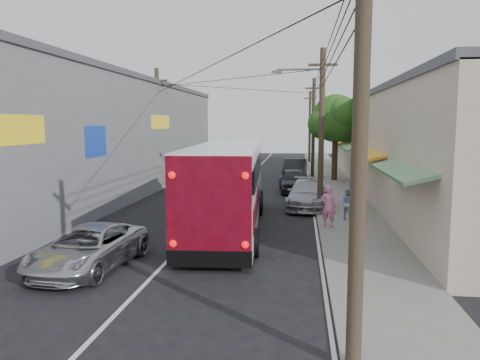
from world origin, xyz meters
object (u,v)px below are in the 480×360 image
Objects in this scene: parked_car_mid at (294,180)px; parked_car_far at (295,169)px; jeepney at (89,248)px; pedestrian_far at (348,203)px; parked_suv at (307,194)px; coach_bus at (228,185)px; pedestrian_near at (329,206)px.

parked_car_far reaches higher than parked_car_mid.
jeepney is 3.22× the size of pedestrian_far.
parked_car_far is (-0.80, 12.82, 0.07)m from parked_suv.
parked_car_mid is at bearing 72.88° from coach_bus.
parked_car_mid is at bearing 75.96° from jeepney.
pedestrian_near reaches higher than parked_car_mid.
parked_car_far reaches higher than jeepney.
pedestrian_near is 1.20× the size of pedestrian_far.
coach_bus is 4.30m from pedestrian_near.
coach_bus reaches higher than parked_car_far.
parked_car_mid is 9.38m from pedestrian_far.
jeepney is at bearing 53.52° from pedestrian_near.
coach_bus is 18.18m from parked_car_far.
jeepney is 0.97× the size of parked_car_far.
parked_car_far is at bearing 96.67° from parked_suv.
parked_car_far is 3.33× the size of pedestrian_far.
pedestrian_near is (1.60, -10.66, 0.23)m from parked_car_mid.
parked_car_mid is at bearing -42.37° from pedestrian_far.
pedestrian_far reaches higher than parked_car_mid.
parked_car_mid is at bearing -68.19° from pedestrian_near.
jeepney is at bearing -100.24° from parked_car_far.
parked_suv is at bearing 64.34° from jeepney.
coach_bus is at bearing -108.18° from parked_car_mid.
coach_bus is at bearing -120.39° from parked_suv.
parked_suv reaches higher than jeepney.
parked_suv is (6.74, 11.29, 0.07)m from jeepney.
parked_car_far is 2.78× the size of pedestrian_near.
coach_bus is 5.56m from pedestrian_far.
parked_car_mid reaches higher than jeepney.
pedestrian_far reaches higher than jeepney.
pedestrian_far is (2.54, -16.10, 0.05)m from parked_car_far.
parked_car_mid is at bearing -86.40° from parked_car_far.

